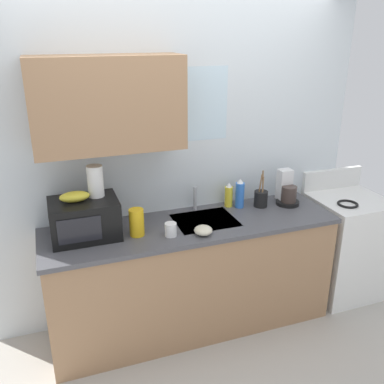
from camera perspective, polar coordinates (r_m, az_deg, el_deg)
name	(u,v)px	position (r m, az deg, el deg)	size (l,w,h in m)	color
kitchen_wall_assembly	(165,154)	(3.23, -3.71, 5.19)	(2.97, 0.42, 2.50)	silver
counter_unit	(192,274)	(3.36, 0.03, -11.05)	(2.20, 0.63, 0.90)	#9E7551
sink_faucet	(195,198)	(3.35, 0.42, -0.83)	(0.03, 0.03, 0.19)	#B2B5BA
stove_range	(344,245)	(4.03, 19.90, -6.70)	(0.60, 0.60, 1.08)	white
microwave	(85,219)	(2.99, -14.32, -3.52)	(0.46, 0.35, 0.27)	black
banana_bunch	(75,197)	(2.93, -15.58, -0.60)	(0.20, 0.11, 0.07)	gold
paper_towel_roll	(95,181)	(2.96, -12.93, 1.44)	(0.11, 0.11, 0.22)	white
coffee_maker	(287,191)	(3.56, 12.66, 0.10)	(0.19, 0.21, 0.28)	black
dish_soap_bottle_yellow	(229,195)	(3.43, 4.98, -0.45)	(0.07, 0.07, 0.20)	yellow
dish_soap_bottle_blue	(240,194)	(3.41, 6.47, -0.25)	(0.07, 0.07, 0.24)	blue
cereal_canister	(137,222)	(2.96, -7.49, -4.09)	(0.10, 0.10, 0.19)	gold
mug_white	(171,229)	(2.95, -2.90, -5.08)	(0.08, 0.08, 0.10)	white
utensil_crock	(261,198)	(3.47, 9.28, -0.82)	(0.11, 0.11, 0.30)	black
small_bowl	(203,230)	(2.97, 1.53, -5.20)	(0.13, 0.13, 0.07)	beige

